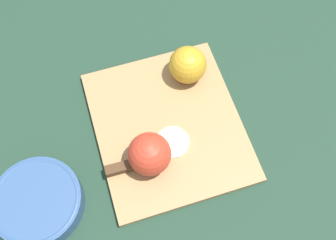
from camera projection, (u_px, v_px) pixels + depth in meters
name	position (u px, v px, depth m)	size (l,w,h in m)	color
ground_plane	(168.00, 127.00, 0.78)	(4.00, 4.00, 0.00)	#1E3828
cutting_board	(168.00, 126.00, 0.78)	(0.36, 0.33, 0.01)	#A37A4C
apple_half_left	(188.00, 65.00, 0.78)	(0.08, 0.08, 0.08)	gold
apple_half_right	(150.00, 154.00, 0.70)	(0.08, 0.08, 0.08)	red
knife	(127.00, 166.00, 0.72)	(0.04, 0.15, 0.02)	silver
apple_slice	(173.00, 142.00, 0.75)	(0.06, 0.06, 0.01)	#EFE5C6
bowl	(38.00, 202.00, 0.70)	(0.16, 0.16, 0.04)	#33517F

